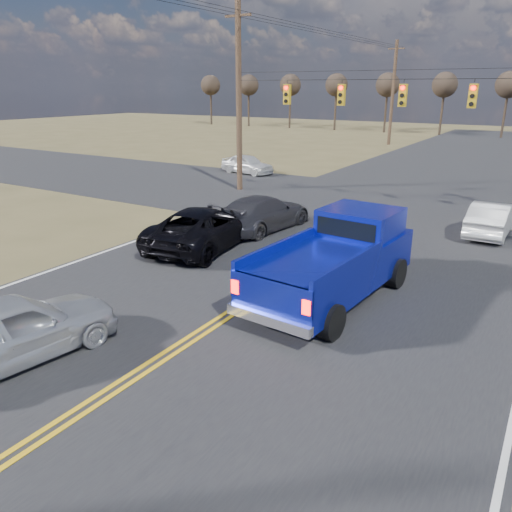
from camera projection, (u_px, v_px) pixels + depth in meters
The scene contains 12 objects.
ground at pixel (122, 386), 9.99m from camera, with size 160.00×160.00×0.00m, color brown.
road_main at pixel (326, 252), 18.05m from camera, with size 14.00×120.00×0.02m, color #28282B.
road_cross at pixel (393, 208), 24.50m from camera, with size 120.00×12.00×0.02m, color #28282B.
signal_gantry at pixel (412, 101), 22.45m from camera, with size 19.60×4.83×10.00m.
utility_poles at pixel (396, 97), 22.01m from camera, with size 19.60×58.32×10.00m.
treeline at pixel (446, 86), 29.90m from camera, with size 87.00×117.80×7.40m.
pickup_truck at pixel (336, 260), 13.77m from camera, with size 2.88×6.35×2.32m.
silver_suv at pixel (12, 329), 10.67m from camera, with size 1.80×4.47×1.52m, color #B4B7BD.
black_suv at pixel (205, 227), 18.40m from camera, with size 2.52×5.46×1.52m, color black.
white_car_queue at pixel (491, 219), 19.94m from camera, with size 1.43×4.10×1.35m, color silver.
dgrey_car_queue at pixel (263, 213), 20.67m from camera, with size 2.01×4.94×1.43m, color #39383D.
cross_car_west at pixel (247, 164), 34.12m from camera, with size 3.84×1.55×1.31m, color silver.
Camera 1 is at (6.81, -5.93, 5.68)m, focal length 35.00 mm.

